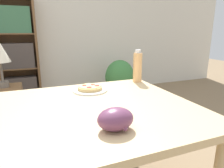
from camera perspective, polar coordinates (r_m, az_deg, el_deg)
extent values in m
cube|color=silver|center=(3.68, -22.62, 16.34)|extent=(8.00, 0.05, 2.60)
cube|color=#D1B27F|center=(1.04, -12.39, -8.16)|extent=(1.33, 0.95, 0.03)
cylinder|color=#D1B27F|center=(1.74, 6.30, -11.80)|extent=(0.06, 0.06, 0.72)
cylinder|color=white|center=(1.34, -6.43, -1.71)|extent=(0.23, 0.23, 0.01)
cylinder|color=#DBB26B|center=(1.33, -6.45, -1.09)|extent=(0.17, 0.17, 0.02)
cylinder|color=#EACC7A|center=(1.33, -6.46, -0.59)|extent=(0.14, 0.14, 0.00)
cylinder|color=#A83328|center=(1.33, -4.48, -0.45)|extent=(0.03, 0.03, 0.00)
cylinder|color=#A83328|center=(1.34, -8.09, -0.35)|extent=(0.03, 0.03, 0.00)
cylinder|color=#A83328|center=(1.36, -5.67, -0.13)|extent=(0.03, 0.03, 0.00)
cylinder|color=#A83328|center=(1.29, -6.68, -0.92)|extent=(0.03, 0.03, 0.00)
ellipsoid|color=#6B3856|center=(0.81, 0.76, -9.99)|extent=(0.15, 0.12, 0.09)
sphere|color=#6B3856|center=(0.83, 0.66, -11.14)|extent=(0.02, 0.02, 0.02)
sphere|color=#6B3856|center=(0.77, -1.13, -11.12)|extent=(0.02, 0.02, 0.02)
sphere|color=#6B3856|center=(0.78, 2.44, -9.54)|extent=(0.03, 0.03, 0.03)
sphere|color=#6B3856|center=(0.79, 0.09, -10.73)|extent=(0.02, 0.02, 0.02)
sphere|color=#6B3856|center=(0.79, -0.33, -11.83)|extent=(0.03, 0.03, 0.03)
sphere|color=#6B3856|center=(0.85, -0.15, -8.43)|extent=(0.02, 0.02, 0.02)
sphere|color=#6B3856|center=(0.79, 3.50, -12.56)|extent=(0.02, 0.02, 0.02)
sphere|color=#6B3856|center=(0.86, 0.77, -9.58)|extent=(0.02, 0.02, 0.02)
sphere|color=#6B3856|center=(0.84, -2.47, -8.25)|extent=(0.02, 0.02, 0.02)
cylinder|color=#EFB270|center=(1.56, 7.19, 4.69)|extent=(0.07, 0.07, 0.22)
cylinder|color=white|center=(1.54, 7.34, 9.25)|extent=(0.04, 0.04, 0.02)
cube|color=brown|center=(3.52, -20.72, 8.90)|extent=(0.04, 0.29, 1.65)
cube|color=brown|center=(3.67, -25.26, 8.64)|extent=(0.60, 0.01, 1.65)
cube|color=brown|center=(3.68, -23.99, -4.10)|extent=(0.53, 0.28, 0.02)
cube|color=#4C423D|center=(3.61, -24.34, -1.14)|extent=(0.47, 0.21, 0.39)
cube|color=brown|center=(3.56, -24.90, 4.14)|extent=(0.53, 0.28, 0.02)
cube|color=#4C423D|center=(3.51, -25.27, 7.35)|extent=(0.47, 0.21, 0.39)
cube|color=brown|center=(3.51, -25.87, 12.79)|extent=(0.53, 0.28, 0.02)
cube|color=#3D704C|center=(3.49, -26.28, 16.10)|extent=(0.47, 0.21, 0.39)
cube|color=brown|center=(2.49, -27.80, -7.03)|extent=(0.34, 0.34, 0.56)
cylinder|color=#665B51|center=(2.40, -28.70, -0.08)|extent=(0.11, 0.11, 0.06)
cylinder|color=#665B51|center=(2.37, -29.09, 3.02)|extent=(0.02, 0.02, 0.20)
cylinder|color=#70665B|center=(3.54, 2.11, -2.48)|extent=(0.28, 0.28, 0.16)
ellipsoid|color=#428442|center=(3.46, 2.16, 2.05)|extent=(0.51, 0.43, 0.59)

